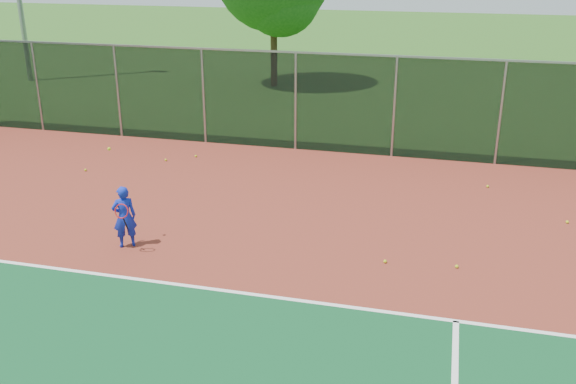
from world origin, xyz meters
name	(u,v)px	position (x,y,z in m)	size (l,w,h in m)	color
court_apron	(328,338)	(0.00, 2.00, 0.01)	(30.00, 20.00, 0.02)	maroon
fence_back	(394,106)	(0.00, 12.00, 1.56)	(30.00, 0.06, 3.03)	black
tennis_player	(124,217)	(-4.79, 4.30, 0.70)	(0.59, 0.69, 2.13)	#1225AF
practice_ball_0	(567,222)	(4.42, 7.88, 0.06)	(0.07, 0.07, 0.07)	#B8C617
practice_ball_1	(457,266)	(1.99, 5.00, 0.06)	(0.07, 0.07, 0.07)	#B8C617
practice_ball_2	(166,160)	(-6.43, 9.84, 0.06)	(0.07, 0.07, 0.07)	#B8C617
practice_ball_3	(196,156)	(-5.70, 10.42, 0.06)	(0.07, 0.07, 0.07)	#B8C617
practice_ball_4	(385,261)	(0.60, 4.87, 0.06)	(0.07, 0.07, 0.07)	#B8C617
practice_ball_5	(85,170)	(-8.24, 8.43, 0.06)	(0.07, 0.07, 0.07)	#B8C617
practice_ball_6	(488,186)	(2.73, 9.87, 0.06)	(0.07, 0.07, 0.07)	#B8C617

